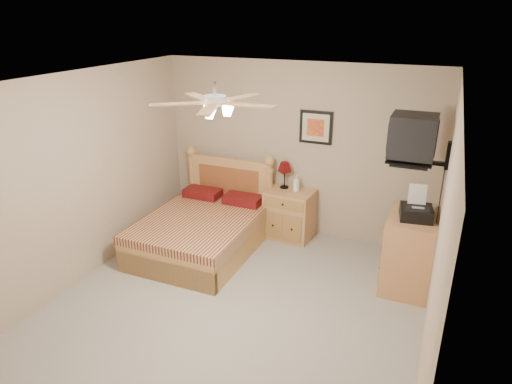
# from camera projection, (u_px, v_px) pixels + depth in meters

# --- Properties ---
(floor) EXTENTS (4.50, 4.50, 0.00)m
(floor) POSITION_uv_depth(u_px,v_px,m) (230.00, 312.00, 5.06)
(floor) COLOR gray
(floor) RESTS_ON ground
(ceiling) EXTENTS (4.00, 4.50, 0.04)m
(ceiling) POSITION_uv_depth(u_px,v_px,m) (225.00, 83.00, 4.14)
(ceiling) COLOR white
(ceiling) RESTS_ON ground
(wall_back) EXTENTS (4.00, 0.04, 2.50)m
(wall_back) POSITION_uv_depth(u_px,v_px,m) (297.00, 151.00, 6.53)
(wall_back) COLOR tan
(wall_back) RESTS_ON ground
(wall_front) EXTENTS (4.00, 0.04, 2.50)m
(wall_front) POSITION_uv_depth(u_px,v_px,m) (59.00, 351.00, 2.67)
(wall_front) COLOR tan
(wall_front) RESTS_ON ground
(wall_left) EXTENTS (0.04, 4.50, 2.50)m
(wall_left) POSITION_uv_depth(u_px,v_px,m) (74.00, 182.00, 5.32)
(wall_left) COLOR tan
(wall_left) RESTS_ON ground
(wall_right) EXTENTS (0.04, 4.50, 2.50)m
(wall_right) POSITION_uv_depth(u_px,v_px,m) (439.00, 246.00, 3.88)
(wall_right) COLOR tan
(wall_right) RESTS_ON ground
(bed) EXTENTS (1.41, 1.85, 1.19)m
(bed) POSITION_uv_depth(u_px,v_px,m) (200.00, 211.00, 6.16)
(bed) COLOR #AC7F36
(bed) RESTS_ON ground
(nightstand) EXTENTS (0.69, 0.54, 0.72)m
(nightstand) POSITION_uv_depth(u_px,v_px,m) (290.00, 214.00, 6.65)
(nightstand) COLOR #B6814C
(nightstand) RESTS_ON ground
(table_lamp) EXTENTS (0.23, 0.23, 0.39)m
(table_lamp) POSITION_uv_depth(u_px,v_px,m) (284.00, 175.00, 6.57)
(table_lamp) COLOR #550B0B
(table_lamp) RESTS_ON nightstand
(lotion_bottle) EXTENTS (0.10, 0.10, 0.23)m
(lotion_bottle) POSITION_uv_depth(u_px,v_px,m) (296.00, 183.00, 6.47)
(lotion_bottle) COLOR white
(lotion_bottle) RESTS_ON nightstand
(framed_picture) EXTENTS (0.46, 0.04, 0.46)m
(framed_picture) POSITION_uv_depth(u_px,v_px,m) (316.00, 127.00, 6.28)
(framed_picture) COLOR black
(framed_picture) RESTS_ON wall_back
(dresser) EXTENTS (0.56, 0.79, 0.93)m
(dresser) POSITION_uv_depth(u_px,v_px,m) (409.00, 252.00, 5.39)
(dresser) COLOR #C58047
(dresser) RESTS_ON ground
(fax_machine) EXTENTS (0.40, 0.42, 0.37)m
(fax_machine) POSITION_uv_depth(u_px,v_px,m) (417.00, 203.00, 5.08)
(fax_machine) COLOR black
(fax_machine) RESTS_ON dresser
(magazine_lower) EXTENTS (0.23, 0.28, 0.02)m
(magazine_lower) POSITION_uv_depth(u_px,v_px,m) (418.00, 207.00, 5.42)
(magazine_lower) COLOR #AFA48F
(magazine_lower) RESTS_ON dresser
(magazine_upper) EXTENTS (0.24, 0.31, 0.02)m
(magazine_upper) POSITION_uv_depth(u_px,v_px,m) (418.00, 205.00, 5.41)
(magazine_upper) COLOR tan
(magazine_upper) RESTS_ON magazine_lower
(wall_tv) EXTENTS (0.56, 0.46, 0.58)m
(wall_tv) POSITION_uv_depth(u_px,v_px,m) (427.00, 141.00, 4.91)
(wall_tv) COLOR black
(wall_tv) RESTS_ON wall_right
(ceiling_fan) EXTENTS (1.14, 1.14, 0.28)m
(ceiling_fan) POSITION_uv_depth(u_px,v_px,m) (215.00, 102.00, 4.02)
(ceiling_fan) COLOR silver
(ceiling_fan) RESTS_ON ceiling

